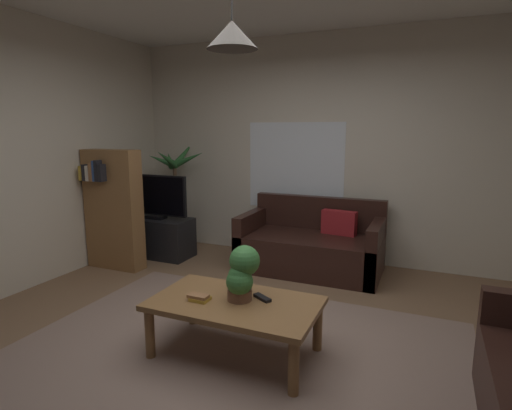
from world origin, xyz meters
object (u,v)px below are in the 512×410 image
coffee_table (235,308)px  tv (155,196)px  book_on_table_1 (198,296)px  book_on_table_0 (200,299)px  remote_on_table_0 (262,298)px  potted_plant_on_table (242,273)px  bookshelf_corner (113,208)px  potted_palm_corner (176,203)px  pendant_lamp (232,35)px  tv_stand (158,237)px  couch_under_window (311,247)px

coffee_table → tv: 2.65m
coffee_table → book_on_table_1: size_ratio=8.10×
book_on_table_0 → remote_on_table_0: bearing=26.0°
potted_plant_on_table → tv: 2.63m
potted_plant_on_table → bookshelf_corner: bearing=152.8°
remote_on_table_0 → book_on_table_0: bearing=-32.5°
remote_on_table_0 → potted_palm_corner: potted_palm_corner is taller
tv → pendant_lamp: bearing=-41.1°
coffee_table → remote_on_table_0: bearing=32.0°
potted_palm_corner → remote_on_table_0: bearing=-44.3°
coffee_table → pendant_lamp: size_ratio=1.89×
book_on_table_0 → tv_stand: tv_stand is taller
remote_on_table_0 → potted_palm_corner: 3.02m
tv_stand → potted_palm_corner: potted_palm_corner is taller
tv_stand → bookshelf_corner: bookshelf_corner is taller
potted_plant_on_table → potted_palm_corner: size_ratio=0.26×
coffee_table → book_on_table_1: 0.28m
book_on_table_1 → tv_stand: 2.53m
tv_stand → pendant_lamp: 3.28m
potted_plant_on_table → potted_palm_corner: potted_palm_corner is taller
remote_on_table_0 → tv_stand: (-2.14, 1.63, -0.17)m
pendant_lamp → book_on_table_1: bearing=-157.8°
couch_under_window → pendant_lamp: bearing=-90.3°
book_on_table_0 → pendant_lamp: size_ratio=0.21×
coffee_table → pendant_lamp: pendant_lamp is taller
book_on_table_1 → bookshelf_corner: size_ratio=0.11×
potted_plant_on_table → tv: (-2.01, 1.68, 0.17)m
potted_palm_corner → tv_stand: bearing=-87.9°
couch_under_window → potted_plant_on_table: 1.99m
book_on_table_0 → pendant_lamp: pendant_lamp is taller
remote_on_table_0 → potted_palm_corner: (-2.16, 2.11, 0.20)m
couch_under_window → book_on_table_0: (-0.24, -2.09, 0.15)m
tv → bookshelf_corner: 0.59m
pendant_lamp → bookshelf_corner: bearing=151.6°
book_on_table_0 → potted_plant_on_table: (0.27, 0.13, 0.19)m
potted_palm_corner → pendant_lamp: size_ratio=2.40×
remote_on_table_0 → potted_plant_on_table: potted_plant_on_table is taller
couch_under_window → potted_palm_corner: potted_palm_corner is taller
couch_under_window → book_on_table_1: size_ratio=10.77×
bookshelf_corner → pendant_lamp: 2.87m
pendant_lamp → couch_under_window: bearing=89.7°
remote_on_table_0 → book_on_table_1: bearing=-32.1°
book_on_table_0 → coffee_table: bearing=21.2°
remote_on_table_0 → potted_palm_corner: size_ratio=0.11×
coffee_table → tv_stand: tv_stand is taller
tv_stand → coffee_table: bearing=-41.4°
couch_under_window → tv_stand: size_ratio=1.77×
potted_plant_on_table → tv_stand: (-2.01, 1.70, -0.37)m
tv_stand → pendant_lamp: size_ratio=1.42×
pendant_lamp → potted_palm_corner: bearing=132.0°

